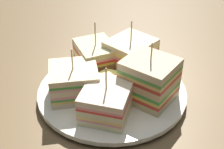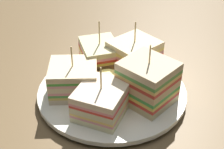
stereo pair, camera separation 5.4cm
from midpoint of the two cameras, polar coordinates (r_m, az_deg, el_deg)
The scene contains 9 objects.
ground_plane at distance 56.73cm, azimuth 2.71°, elevation -4.57°, with size 110.80×96.82×1.80cm, color brown.
plate at distance 55.64cm, azimuth 2.76°, elevation -3.14°, with size 25.69×25.69×1.45cm.
sandwich_wedge_0 at distance 58.00cm, azimuth 6.58°, elevation 2.91°, with size 10.24×10.47×10.30cm.
sandwich_wedge_1 at distance 58.68cm, azimuth 0.44°, elevation 3.05°, with size 8.87×7.61×9.99cm.
sandwich_wedge_2 at distance 53.34cm, azimuth -3.99°, elevation -0.85°, with size 7.89×8.43×8.76cm.
sandwich_wedge_3 at distance 48.91cm, azimuth 1.26°, elevation -4.82°, with size 10.27×9.92×8.42cm.
sandwich_wedge_4 at distance 51.38cm, azimuth 9.35°, elevation -1.46°, with size 10.70×10.63×10.31cm.
chip_pile at distance 53.17cm, azimuth 2.50°, elevation -2.17°, with size 7.81×7.06×3.53cm.
spoon at distance 73.40cm, azimuth 5.94°, elevation 6.17°, with size 7.55×15.11×1.00cm.
Camera 2 is at (44.15, -5.00, 34.48)cm, focal length 51.06 mm.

